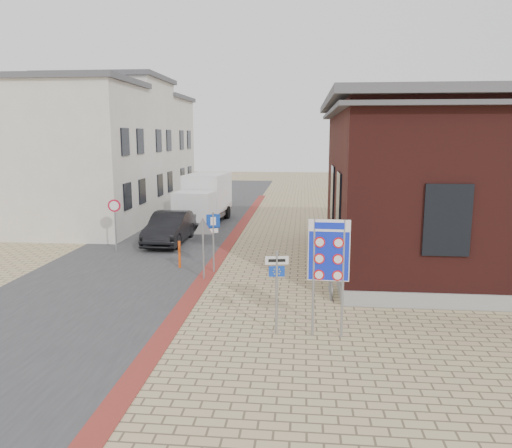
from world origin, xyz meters
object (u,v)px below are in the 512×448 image
at_px(parking_sign, 213,232).
at_px(border_sign, 329,253).
at_px(box_truck, 204,198).
at_px(bollard, 179,255).
at_px(sedan, 170,228).
at_px(essen_sign, 277,280).

bearing_deg(parking_sign, border_sign, -74.50).
height_order(box_truck, bollard, box_truck).
bearing_deg(sedan, parking_sign, -58.46).
xyz_separation_m(border_sign, parking_sign, (-4.16, 6.00, -0.69)).
relative_size(parking_sign, bollard, 2.14).
relative_size(sedan, parking_sign, 1.99).
bearing_deg(box_truck, bollard, -79.24).
bearing_deg(box_truck, border_sign, -63.85).
bearing_deg(border_sign, essen_sign, -177.28).
height_order(sedan, border_sign, border_sign).
height_order(parking_sign, bollard, parking_sign).
bearing_deg(parking_sign, essen_sign, -84.20).
distance_m(box_truck, parking_sign, 11.67).
relative_size(box_truck, essen_sign, 2.51).
relative_size(sedan, box_truck, 0.82).
bearing_deg(sedan, essen_sign, -61.82).
xyz_separation_m(box_truck, border_sign, (6.79, -17.37, 0.78)).
bearing_deg(sedan, border_sign, -56.67).
distance_m(border_sign, bollard, 8.79).
bearing_deg(essen_sign, sedan, 108.46).
relative_size(border_sign, bollard, 2.85).
bearing_deg(bollard, essen_sign, -56.53).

